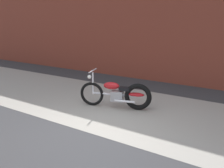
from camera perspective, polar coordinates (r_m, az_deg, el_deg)
ground_plane at (r=5.02m, az=-4.14°, el=-12.33°), size 80.00×80.00×0.00m
sidewalk_slab at (r=6.38m, az=5.19°, el=-6.12°), size 36.00×3.50×0.01m
brick_building_wall at (r=9.17m, az=15.86°, el=16.51°), size 36.00×0.50×5.22m
motorcycle_red at (r=6.30m, az=1.95°, el=-2.52°), size 1.95×0.82×1.03m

